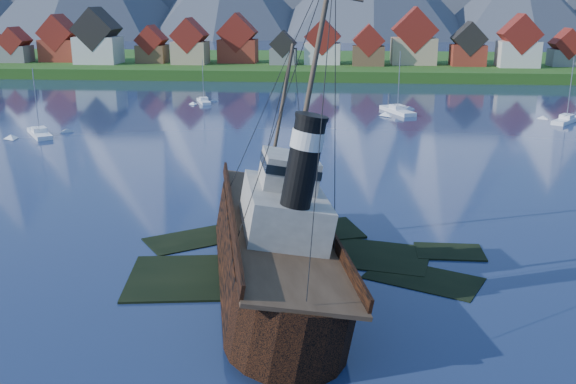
# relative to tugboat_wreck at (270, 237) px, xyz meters

# --- Properties ---
(ground) EXTENTS (1400.00, 1400.00, 0.00)m
(ground) POSITION_rel_tugboat_wreck_xyz_m (0.57, 1.28, -3.34)
(ground) COLOR #1A284B
(ground) RESTS_ON ground
(shoal) EXTENTS (31.71, 21.24, 1.14)m
(shoal) POSITION_rel_tugboat_wreck_xyz_m (2.35, 3.44, -3.69)
(shoal) COLOR black
(shoal) RESTS_ON ground
(shore_bank) EXTENTS (600.00, 80.00, 3.20)m
(shore_bank) POSITION_rel_tugboat_wreck_xyz_m (0.57, 171.28, -3.34)
(shore_bank) COLOR #164313
(shore_bank) RESTS_ON ground
(seawall) EXTENTS (600.00, 2.50, 2.00)m
(seawall) POSITION_rel_tugboat_wreck_xyz_m (0.57, 133.28, -3.34)
(seawall) COLOR #3F3D38
(seawall) RESTS_ON ground
(town) EXTENTS (250.96, 16.69, 17.30)m
(town) POSITION_rel_tugboat_wreck_xyz_m (-32.55, 153.47, 5.64)
(town) COLOR maroon
(town) RESTS_ON ground
(tugboat_wreck) EXTENTS (7.83, 33.74, 26.74)m
(tugboat_wreck) POSITION_rel_tugboat_wreck_xyz_m (0.00, 0.00, 0.00)
(tugboat_wreck) COLOR black
(tugboat_wreck) RESTS_ON ground
(sailboat_a) EXTENTS (7.60, 9.21, 11.75)m
(sailboat_a) POSITION_rel_tugboat_wreck_xyz_m (-45.27, 53.52, -3.08)
(sailboat_a) COLOR white
(sailboat_a) RESTS_ON ground
(sailboat_c) EXTENTS (4.72, 7.92, 10.00)m
(sailboat_c) POSITION_rel_tugboat_wreck_xyz_m (-25.54, 92.05, -3.12)
(sailboat_c) COLOR white
(sailboat_c) RESTS_ON ground
(sailboat_d) EXTENTS (7.41, 8.65, 12.50)m
(sailboat_d) POSITION_rel_tugboat_wreck_xyz_m (47.22, 74.16, -3.05)
(sailboat_d) COLOR white
(sailboat_d) RESTS_ON ground
(sailboat_e) EXTENTS (6.89, 11.28, 12.85)m
(sailboat_e) POSITION_rel_tugboat_wreck_xyz_m (16.55, 82.30, -3.06)
(sailboat_e) COLOR white
(sailboat_e) RESTS_ON ground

